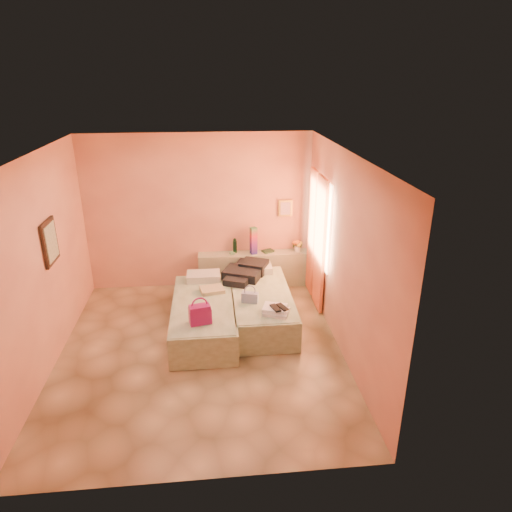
{
  "coord_description": "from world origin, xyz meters",
  "views": [
    {
      "loc": [
        0.22,
        -5.62,
        3.74
      ],
      "look_at": [
        0.88,
        0.85,
        1.1
      ],
      "focal_mm": 32.0,
      "sensor_mm": 36.0,
      "label": 1
    }
  ],
  "objects_px": {
    "flower_vase": "(297,245)",
    "magenta_handbag": "(200,314)",
    "towel_stack": "(276,310)",
    "bed_left": "(204,316)",
    "blue_handbag": "(250,297)",
    "water_bottle": "(235,246)",
    "green_book": "(268,251)",
    "bed_right": "(261,306)",
    "headboard_ledge": "(254,269)"
  },
  "relations": [
    {
      "from": "water_bottle",
      "to": "green_book",
      "type": "distance_m",
      "value": 0.62
    },
    {
      "from": "green_book",
      "to": "blue_handbag",
      "type": "relative_size",
      "value": 0.81
    },
    {
      "from": "bed_right",
      "to": "magenta_handbag",
      "type": "xyz_separation_m",
      "value": [
        -0.94,
        -0.85,
        0.39
      ]
    },
    {
      "from": "green_book",
      "to": "water_bottle",
      "type": "bearing_deg",
      "value": 152.88
    },
    {
      "from": "flower_vase",
      "to": "magenta_handbag",
      "type": "height_order",
      "value": "flower_vase"
    },
    {
      "from": "bed_left",
      "to": "bed_right",
      "type": "height_order",
      "value": "same"
    },
    {
      "from": "flower_vase",
      "to": "magenta_handbag",
      "type": "relative_size",
      "value": 0.85
    },
    {
      "from": "headboard_ledge",
      "to": "bed_left",
      "type": "height_order",
      "value": "headboard_ledge"
    },
    {
      "from": "headboard_ledge",
      "to": "magenta_handbag",
      "type": "xyz_separation_m",
      "value": [
        -0.96,
        -2.16,
        0.32
      ]
    },
    {
      "from": "water_bottle",
      "to": "headboard_ledge",
      "type": "bearing_deg",
      "value": -8.19
    },
    {
      "from": "water_bottle",
      "to": "towel_stack",
      "type": "relative_size",
      "value": 0.75
    },
    {
      "from": "blue_handbag",
      "to": "magenta_handbag",
      "type": "bearing_deg",
      "value": -127.27
    },
    {
      "from": "bed_left",
      "to": "magenta_handbag",
      "type": "distance_m",
      "value": 0.73
    },
    {
      "from": "flower_vase",
      "to": "green_book",
      "type": "bearing_deg",
      "value": 177.48
    },
    {
      "from": "magenta_handbag",
      "to": "towel_stack",
      "type": "height_order",
      "value": "magenta_handbag"
    },
    {
      "from": "bed_right",
      "to": "blue_handbag",
      "type": "height_order",
      "value": "blue_handbag"
    },
    {
      "from": "green_book",
      "to": "flower_vase",
      "type": "bearing_deg",
      "value": -27.25
    },
    {
      "from": "green_book",
      "to": "magenta_handbag",
      "type": "relative_size",
      "value": 0.66
    },
    {
      "from": "water_bottle",
      "to": "magenta_handbag",
      "type": "height_order",
      "value": "water_bottle"
    },
    {
      "from": "bed_right",
      "to": "flower_vase",
      "type": "relative_size",
      "value": 7.85
    },
    {
      "from": "bed_right",
      "to": "blue_handbag",
      "type": "xyz_separation_m",
      "value": [
        -0.2,
        -0.31,
        0.33
      ]
    },
    {
      "from": "water_bottle",
      "to": "magenta_handbag",
      "type": "bearing_deg",
      "value": -105.5
    },
    {
      "from": "bed_left",
      "to": "green_book",
      "type": "distance_m",
      "value": 2.01
    },
    {
      "from": "magenta_handbag",
      "to": "bed_right",
      "type": "bearing_deg",
      "value": 29.65
    },
    {
      "from": "bed_right",
      "to": "flower_vase",
      "type": "bearing_deg",
      "value": 57.84
    },
    {
      "from": "bed_left",
      "to": "blue_handbag",
      "type": "height_order",
      "value": "blue_handbag"
    },
    {
      "from": "water_bottle",
      "to": "blue_handbag",
      "type": "relative_size",
      "value": 1.06
    },
    {
      "from": "bed_right",
      "to": "magenta_handbag",
      "type": "bearing_deg",
      "value": -137.69
    },
    {
      "from": "bed_left",
      "to": "bed_right",
      "type": "bearing_deg",
      "value": 14.89
    },
    {
      "from": "towel_stack",
      "to": "bed_left",
      "type": "bearing_deg",
      "value": 156.66
    },
    {
      "from": "magenta_handbag",
      "to": "towel_stack",
      "type": "distance_m",
      "value": 1.1
    },
    {
      "from": "flower_vase",
      "to": "towel_stack",
      "type": "relative_size",
      "value": 0.73
    },
    {
      "from": "headboard_ledge",
      "to": "blue_handbag",
      "type": "xyz_separation_m",
      "value": [
        -0.23,
        -1.62,
        0.25
      ]
    },
    {
      "from": "blue_handbag",
      "to": "flower_vase",
      "type": "bearing_deg",
      "value": 74.35
    },
    {
      "from": "water_bottle",
      "to": "flower_vase",
      "type": "xyz_separation_m",
      "value": [
        1.15,
        -0.05,
        -0.0
      ]
    },
    {
      "from": "headboard_ledge",
      "to": "towel_stack",
      "type": "distance_m",
      "value": 2.02
    },
    {
      "from": "bed_left",
      "to": "green_book",
      "type": "bearing_deg",
      "value": 53.08
    },
    {
      "from": "magenta_handbag",
      "to": "blue_handbag",
      "type": "relative_size",
      "value": 1.22
    },
    {
      "from": "bed_left",
      "to": "green_book",
      "type": "height_order",
      "value": "green_book"
    },
    {
      "from": "green_book",
      "to": "towel_stack",
      "type": "relative_size",
      "value": 0.57
    },
    {
      "from": "headboard_ledge",
      "to": "bed_right",
      "type": "distance_m",
      "value": 1.31
    },
    {
      "from": "headboard_ledge",
      "to": "flower_vase",
      "type": "xyz_separation_m",
      "value": [
        0.8,
        0.0,
        0.45
      ]
    },
    {
      "from": "headboard_ledge",
      "to": "water_bottle",
      "type": "distance_m",
      "value": 0.58
    },
    {
      "from": "headboard_ledge",
      "to": "blue_handbag",
      "type": "bearing_deg",
      "value": -97.93
    },
    {
      "from": "headboard_ledge",
      "to": "green_book",
      "type": "xyz_separation_m",
      "value": [
        0.26,
        0.03,
        0.34
      ]
    },
    {
      "from": "flower_vase",
      "to": "blue_handbag",
      "type": "xyz_separation_m",
      "value": [
        -1.02,
        -1.62,
        -0.2
      ]
    },
    {
      "from": "bed_right",
      "to": "water_bottle",
      "type": "distance_m",
      "value": 1.49
    },
    {
      "from": "headboard_ledge",
      "to": "bed_left",
      "type": "distance_m",
      "value": 1.81
    },
    {
      "from": "bed_right",
      "to": "towel_stack",
      "type": "xyz_separation_m",
      "value": [
        0.15,
        -0.69,
        0.3
      ]
    },
    {
      "from": "towel_stack",
      "to": "flower_vase",
      "type": "bearing_deg",
      "value": 71.38
    }
  ]
}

